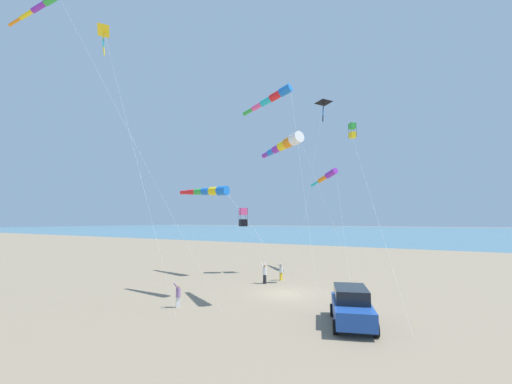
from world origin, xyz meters
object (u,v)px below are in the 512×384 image
person_adult_flyer (265,272)px  kite_delta_red_high_left (324,103)px  kite_windsock_long_streamer_left (209,191)px  kite_windsock_checkered_midright (285,144)px  person_child_green_jacket (178,294)px  cooler_box (364,308)px  kite_box_rainbow_low_near (352,131)px  kite_windsock_orange_high_right (273,98)px  kite_windsock_striped_overhead (327,176)px  kite_windsock_yellow_midlevel (41,6)px  kite_box_black_fish_shape (243,217)px  person_child_grey_jacket (281,270)px  parked_car (352,306)px  kite_delta_blue_topmost (105,32)px

person_adult_flyer → kite_delta_red_high_left: bearing=-20.5°
kite_delta_red_high_left → kite_windsock_long_streamer_left: bearing=160.5°
kite_windsock_checkered_midright → kite_delta_red_high_left: kite_delta_red_high_left is taller
person_child_green_jacket → cooler_box: bearing=-65.0°
kite_windsock_checkered_midright → kite_box_rainbow_low_near: (8.56, -2.73, 2.73)m
person_child_green_jacket → kite_windsock_orange_high_right: kite_windsock_orange_high_right is taller
kite_windsock_orange_high_right → kite_windsock_striped_overhead: kite_windsock_orange_high_right is taller
kite_windsock_yellow_midlevel → kite_windsock_orange_high_right: bearing=-31.8°
kite_windsock_long_streamer_left → cooler_box: bearing=-84.4°
kite_delta_red_high_left → kite_windsock_striped_overhead: bearing=13.0°
person_adult_flyer → kite_box_rainbow_low_near: bearing=-59.3°
kite_box_rainbow_low_near → person_child_green_jacket: bearing=148.9°
kite_windsock_checkered_midright → kite_box_black_fish_shape: 12.92m
person_adult_flyer → person_child_grey_jacket: bearing=-14.8°
kite_box_black_fish_shape → parked_car: bearing=-129.0°
parked_car → kite_delta_red_high_left: kite_delta_red_high_left is taller
kite_box_black_fish_shape → kite_box_rainbow_low_near: kite_box_rainbow_low_near is taller
parked_car → kite_windsock_checkered_midright: size_ratio=0.42×
person_child_grey_jacket → kite_windsock_checkered_midright: bearing=-152.0°
person_adult_flyer → kite_box_black_fish_shape: bearing=50.4°
person_adult_flyer → parked_car: bearing=-128.7°
kite_box_rainbow_low_near → kite_windsock_long_streamer_left: bearing=138.0°
person_child_grey_jacket → kite_delta_blue_topmost: (-10.28, 11.90, 20.85)m
cooler_box → kite_box_rainbow_low_near: size_ratio=0.04×
parked_car → kite_box_black_fish_shape: bearing=51.0°
kite_windsock_long_streamer_left → kite_delta_blue_topmost: 17.29m
parked_car → kite_delta_red_high_left: size_ratio=0.25×
person_child_grey_jacket → kite_windsock_checkered_midright: (-6.61, -3.52, 9.78)m
person_child_grey_jacket → kite_windsock_orange_high_right: bearing=38.7°
person_child_grey_jacket → kite_box_rainbow_low_near: kite_box_rainbow_low_near is taller
kite_windsock_long_streamer_left → kite_box_rainbow_low_near: size_ratio=0.78×
kite_windsock_yellow_midlevel → kite_box_black_fish_shape: size_ratio=1.77×
kite_windsock_orange_high_right → person_child_green_jacket: bearing=-179.0°
person_child_grey_jacket → kite_windsock_yellow_midlevel: size_ratio=0.07×
cooler_box → kite_windsock_orange_high_right: 22.74m
person_child_grey_jacket → kite_windsock_striped_overhead: (8.53, -1.81, 9.55)m
person_adult_flyer → kite_delta_red_high_left: kite_delta_red_high_left is taller
kite_box_rainbow_low_near → kite_windsock_striped_overhead: bearing=33.9°
parked_car → kite_delta_blue_topmost: bearing=92.9°
person_adult_flyer → kite_box_black_fish_shape: 7.58m
person_child_green_jacket → kite_delta_blue_topmost: bearing=84.3°
person_child_green_jacket → kite_windsock_striped_overhead: bearing=-10.2°
kite_box_rainbow_low_near → kite_windsock_orange_high_right: bearing=86.3°
kite_windsock_checkered_midright → kite_windsock_striped_overhead: kite_windsock_checkered_midright is taller
person_child_grey_jacket → kite_delta_red_high_left: 18.29m
parked_car → kite_windsock_checkered_midright: bearing=61.6°
kite_windsock_checkered_midright → kite_delta_red_high_left: size_ratio=0.61×
kite_delta_blue_topmost → kite_delta_red_high_left: size_ratio=1.21×
person_adult_flyer → kite_windsock_long_streamer_left: (-5.48, 1.78, 6.60)m
person_child_green_jacket → kite_box_rainbow_low_near: bearing=-31.1°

